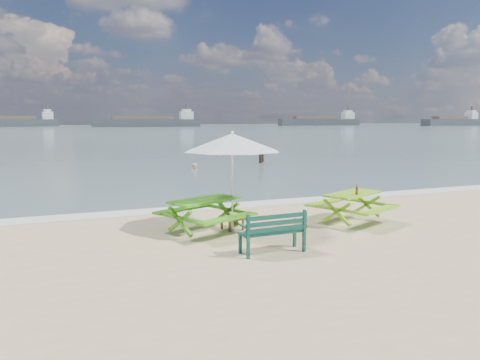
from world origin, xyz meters
name	(u,v)px	position (x,y,z in m)	size (l,w,h in m)	color
sea	(80,131)	(0.00, 85.00, 0.00)	(300.00, 300.00, 0.00)	slate
foam_strip	(218,206)	(0.00, 4.60, 0.01)	(22.00, 0.90, 0.01)	silver
picnic_table_left	(205,217)	(-1.30, 1.72, 0.38)	(2.24, 2.33, 0.78)	#3F9716
picnic_table_right	(352,208)	(2.47, 1.32, 0.37)	(2.20, 2.29, 0.77)	#76B91C
park_bench	(272,240)	(-0.54, -0.30, 0.25)	(1.32, 0.49, 0.81)	#0E3B30
side_table	(232,223)	(-0.60, 1.75, 0.16)	(0.54, 0.54, 0.30)	brown
patio_umbrella	(232,142)	(-0.60, 1.75, 2.07)	(2.70, 2.70, 2.28)	silver
beer_bottle	(357,191)	(2.37, 1.03, 0.86)	(0.07, 0.07, 0.26)	brown
swimmer	(194,178)	(2.06, 14.36, -0.43)	(0.63, 0.48, 1.55)	tan
mooring_pilings	(261,155)	(6.77, 16.56, 0.43)	(0.58, 0.78, 1.34)	black
cargo_ships	(242,122)	(48.62, 124.61, 1.18)	(153.94, 38.23, 4.40)	#373A41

